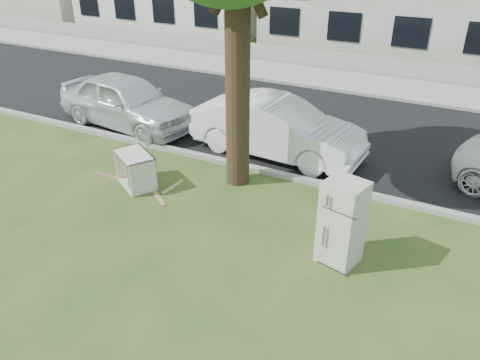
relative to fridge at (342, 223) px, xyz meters
The scene contains 13 objects.
ground 2.72m from the fridge, behind, with size 120.00×120.00×0.00m, color #29491A.
road 6.62m from the fridge, 113.29° to the left, with size 120.00×7.00×0.01m, color black.
kerb_near 3.68m from the fridge, 136.27° to the left, with size 120.00×0.18×0.12m, color gray.
kerb_far 9.96m from the fridge, 105.17° to the left, with size 120.00×0.18×0.12m, color gray.
sidewalk 11.37m from the fridge, 103.25° to the left, with size 120.00×2.80×0.01m, color gray.
low_wall 12.91m from the fridge, 101.62° to the left, with size 120.00×0.15×0.70m, color gray.
fridge is the anchor object (origin of this frame).
cabinet 5.05m from the fridge, behind, with size 1.02×0.63×0.80m, color beige.
plank_a 5.77m from the fridge, behind, with size 1.25×0.10×0.02m, color #875D41.
plank_b 4.38m from the fridge, behind, with size 1.00×0.10×0.02m, color tan.
plank_c 4.36m from the fridge, 168.20° to the left, with size 0.74×0.08×0.02m, color tan.
car_center 4.58m from the fridge, 127.46° to the left, with size 1.58×4.53×1.49m, color white.
car_left 8.33m from the fridge, 155.40° to the left, with size 1.82×4.53×1.54m, color silver.
Camera 1 is at (4.14, -6.87, 5.31)m, focal length 35.00 mm.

